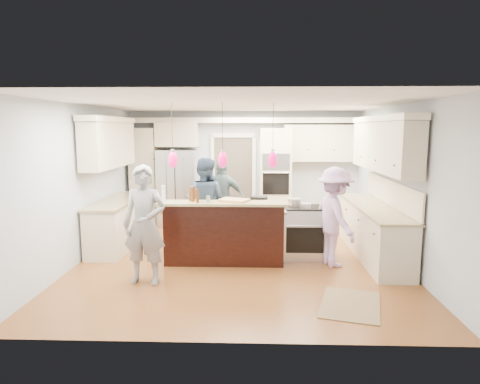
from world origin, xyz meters
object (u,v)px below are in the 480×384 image
object	(u,v)px
kitchen_island	(226,231)
island_range	(305,232)
person_far_left	(205,202)
refrigerator	(178,188)
person_bar_end	(145,225)

from	to	relation	value
kitchen_island	island_range	world-z (taller)	kitchen_island
island_range	person_far_left	size ratio (longest dim) A/B	0.53
kitchen_island	island_range	xyz separation A→B (m)	(1.41, 0.08, -0.03)
island_range	refrigerator	bearing A→B (deg)	137.41
island_range	person_bar_end	size ratio (longest dim) A/B	0.52
refrigerator	person_far_left	world-z (taller)	refrigerator
refrigerator	person_bar_end	bearing A→B (deg)	-87.14
island_range	person_bar_end	xyz separation A→B (m)	(-2.52, -1.35, 0.43)
refrigerator	person_bar_end	size ratio (longest dim) A/B	1.02
refrigerator	kitchen_island	world-z (taller)	refrigerator
refrigerator	person_far_left	bearing A→B (deg)	-64.82
kitchen_island	person_bar_end	bearing A→B (deg)	-131.00
refrigerator	person_far_left	size ratio (longest dim) A/B	1.03
refrigerator	island_range	world-z (taller)	refrigerator
island_range	person_far_left	distance (m)	2.04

